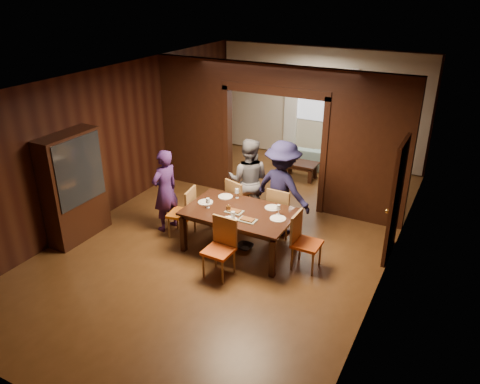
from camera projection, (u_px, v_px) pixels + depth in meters
The scene contains 32 objects.
floor at pixel (238, 232), 8.92m from camera, with size 9.00×9.00×0.00m, color #513116.
ceiling at pixel (238, 78), 7.71m from camera, with size 5.50×9.00×0.02m, color silver.
room_walls at pixel (280, 130), 9.81m from camera, with size 5.52×9.01×2.90m.
person_purple at pixel (165, 191), 8.72m from camera, with size 0.58×0.38×1.59m, color #40205E.
person_grey at pixel (248, 180), 9.05m from camera, with size 0.82×0.64×1.68m, color #5B5961.
person_navy at pixel (282, 188), 8.55m from camera, with size 1.17×0.67×1.81m, color #181637.
sofa at pixel (315, 157), 11.83m from camera, with size 1.87×0.73×0.55m, color #88B1B2.
serving_bowl at pixel (245, 209), 8.03m from camera, with size 0.30×0.30×0.07m, color black.
dining_table at pixel (240, 230), 8.20m from camera, with size 1.87×1.16×0.76m, color black.
coffee_table at pixel (300, 170), 11.22m from camera, with size 0.80×0.50×0.40m, color black.
chair_left at pixel (181, 212), 8.60m from camera, with size 0.44×0.44×0.97m, color #CC6013, non-canonical shape.
chair_right at pixel (307, 242), 7.62m from camera, with size 0.44×0.44×0.97m, color #C34712, non-canonical shape.
chair_far_l at pixel (241, 202), 8.99m from camera, with size 0.44×0.44×0.97m, color #DA5A14, non-canonical shape.
chair_far_r at pixel (282, 211), 8.66m from camera, with size 0.44×0.44×0.97m, color red, non-canonical shape.
chair_near at pixel (219, 249), 7.43m from camera, with size 0.44×0.44×0.97m, color #D84E14, non-canonical shape.
hutch at pixel (74, 187), 8.36m from camera, with size 0.40×1.20×2.00m, color black.
door_right at pixel (396, 200), 7.75m from camera, with size 0.06×0.90×2.10m, color black.
window_far at pixel (320, 96), 11.78m from camera, with size 1.20×0.03×1.30m, color silver.
curtain_left at pixel (291, 110), 12.26m from camera, with size 0.35×0.06×2.40m, color white.
curtain_right at pixel (347, 117), 11.63m from camera, with size 0.35×0.06×2.40m, color white.
plate_left at pixel (205, 202), 8.34m from camera, with size 0.27×0.27×0.01m, color silver.
plate_far_l at pixel (226, 197), 8.55m from camera, with size 0.27×0.27×0.01m, color silver.
plate_far_r at pixel (272, 208), 8.14m from camera, with size 0.27×0.27×0.01m, color silver.
plate_right at pixel (278, 219), 7.77m from camera, with size 0.27×0.27×0.01m, color white.
plate_near at pixel (229, 220), 7.73m from camera, with size 0.27×0.27×0.01m, color white.
platter_a at pixel (234, 211), 7.99m from camera, with size 0.30×0.20×0.04m, color gray.
platter_b at pixel (247, 220), 7.71m from camera, with size 0.30×0.20×0.04m, color gray.
wineglass_left at pixel (208, 203), 8.12m from camera, with size 0.08×0.08×0.18m, color silver, non-canonical shape.
wineglass_far at pixel (237, 193), 8.48m from camera, with size 0.08×0.08×0.18m, color silver, non-canonical shape.
wineglass_right at pixel (278, 210), 7.88m from camera, with size 0.08×0.08×0.18m, color silver, non-canonical shape.
tumbler at pixel (233, 216), 7.73m from camera, with size 0.07×0.07×0.14m, color white.
condiment_jar at pixel (228, 208), 8.02m from camera, with size 0.08×0.08×0.11m, color #512E12, non-canonical shape.
Camera 1 is at (3.64, -6.89, 4.42)m, focal length 35.00 mm.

